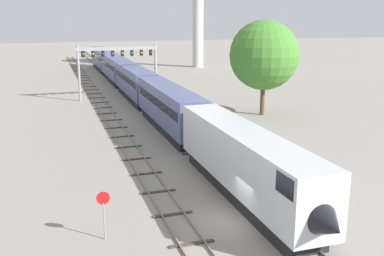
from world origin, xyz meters
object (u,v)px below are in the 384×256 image
at_px(passenger_train, 134,82).
at_px(trackside_tree_left, 264,55).
at_px(signal_gantry, 118,59).
at_px(stop_sign, 104,208).

relative_size(passenger_train, trackside_tree_left, 8.42).
relative_size(passenger_train, signal_gantry, 8.27).
relative_size(signal_gantry, stop_sign, 4.20).
bearing_deg(passenger_train, trackside_tree_left, -50.51).
height_order(passenger_train, stop_sign, passenger_train).
bearing_deg(stop_sign, passenger_train, 77.07).
bearing_deg(trackside_tree_left, passenger_train, 129.49).
relative_size(stop_sign, trackside_tree_left, 0.24).
distance_m(signal_gantry, trackside_tree_left, 23.03).
relative_size(signal_gantry, trackside_tree_left, 1.02).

